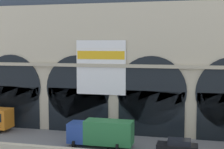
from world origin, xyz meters
The scene contains 4 objects.
ground_plane centered at (0.00, 0.00, 0.00)m, with size 200.00×200.00×0.00m, color slate.
station_building centered at (0.02, 7.65, 10.21)m, with size 51.24×5.71×21.00m.
box_truck_center centered at (-0.04, -0.74, 1.70)m, with size 7.50×2.91×3.12m.
car_mideast centered at (8.62, -0.88, 0.80)m, with size 4.40×2.22×1.55m.
Camera 1 is at (10.24, -37.06, 11.89)m, focal length 53.80 mm.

